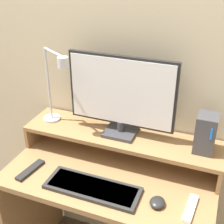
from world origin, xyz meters
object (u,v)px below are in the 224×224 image
(desk_lamp, at_px, (56,86))
(router_dock, at_px, (206,133))
(keyboard, at_px, (93,188))
(remote_control, at_px, (30,170))
(remote_secondary, at_px, (190,208))
(monitor, at_px, (121,95))
(mouse, at_px, (157,202))

(desk_lamp, bearing_deg, router_dock, 3.04)
(router_dock, height_order, keyboard, router_dock)
(remote_control, distance_m, remote_secondary, 0.79)
(monitor, relative_size, remote_secondary, 3.22)
(desk_lamp, relative_size, keyboard, 0.93)
(mouse, height_order, remote_secondary, mouse)
(keyboard, bearing_deg, desk_lamp, 139.98)
(router_dock, xyz_separation_m, keyboard, (-0.44, -0.30, -0.22))
(router_dock, relative_size, mouse, 2.46)
(keyboard, relative_size, remote_secondary, 2.64)
(router_dock, relative_size, keyboard, 0.43)
(desk_lamp, distance_m, remote_secondary, 0.87)
(mouse, xyz_separation_m, remote_secondary, (0.14, 0.02, -0.01))
(desk_lamp, distance_m, router_dock, 0.77)
(keyboard, bearing_deg, remote_secondary, 4.87)
(mouse, bearing_deg, desk_lamp, 157.86)
(router_dock, bearing_deg, mouse, -115.89)
(mouse, relative_size, remote_secondary, 0.46)
(monitor, xyz_separation_m, remote_control, (-0.37, -0.30, -0.35))
(remote_secondary, bearing_deg, monitor, 147.08)
(remote_secondary, bearing_deg, remote_control, -177.84)
(monitor, bearing_deg, remote_control, -141.13)
(keyboard, distance_m, remote_control, 0.34)
(remote_control, bearing_deg, router_dock, 20.62)
(mouse, bearing_deg, monitor, 133.30)
(router_dock, bearing_deg, remote_control, -159.38)
(mouse, bearing_deg, remote_secondary, 10.05)
(remote_control, bearing_deg, mouse, 0.45)
(remote_control, bearing_deg, keyboard, -1.32)
(keyboard, relative_size, mouse, 5.77)
(desk_lamp, xyz_separation_m, router_dock, (0.76, 0.04, -0.14))
(desk_lamp, relative_size, remote_control, 2.34)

